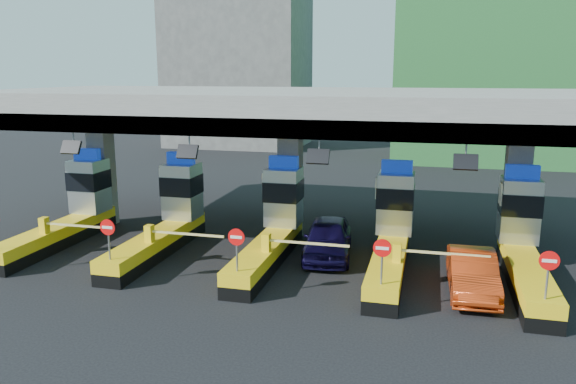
# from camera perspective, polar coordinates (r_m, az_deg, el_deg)

# --- Properties ---
(ground) EXTENTS (120.00, 120.00, 0.00)m
(ground) POSITION_cam_1_polar(r_m,az_deg,el_deg) (24.39, -1.51, -6.63)
(ground) COLOR black
(ground) RESTS_ON ground
(toll_canopy) EXTENTS (28.00, 12.09, 7.00)m
(toll_canopy) POSITION_cam_1_polar(r_m,az_deg,el_deg) (25.92, 0.17, 8.35)
(toll_canopy) COLOR slate
(toll_canopy) RESTS_ON ground
(toll_lane_far_left) EXTENTS (4.43, 8.00, 4.16)m
(toll_lane_far_left) POSITION_cam_1_polar(r_m,az_deg,el_deg) (28.53, -21.07, -1.75)
(toll_lane_far_left) COLOR black
(toll_lane_far_left) RESTS_ON ground
(toll_lane_left) EXTENTS (4.43, 8.00, 4.16)m
(toll_lane_left) POSITION_cam_1_polar(r_m,az_deg,el_deg) (25.99, -12.02, -2.50)
(toll_lane_left) COLOR black
(toll_lane_left) RESTS_ON ground
(toll_lane_center) EXTENTS (4.43, 8.00, 4.16)m
(toll_lane_center) POSITION_cam_1_polar(r_m,az_deg,el_deg) (24.23, -1.34, -3.29)
(toll_lane_center) COLOR black
(toll_lane_center) RESTS_ON ground
(toll_lane_right) EXTENTS (4.43, 8.00, 4.16)m
(toll_lane_right) POSITION_cam_1_polar(r_m,az_deg,el_deg) (23.43, 10.55, -4.04)
(toll_lane_right) COLOR black
(toll_lane_right) RESTS_ON ground
(toll_lane_far_right) EXTENTS (4.43, 8.00, 4.16)m
(toll_lane_far_right) POSITION_cam_1_polar(r_m,az_deg,el_deg) (23.67, 22.74, -4.63)
(toll_lane_far_right) COLOR black
(toll_lane_far_right) RESTS_ON ground
(bg_building_concrete) EXTENTS (14.00, 10.00, 18.00)m
(bg_building_concrete) POSITION_cam_1_polar(r_m,az_deg,el_deg) (61.67, -5.04, 13.15)
(bg_building_concrete) COLOR #4C4C49
(bg_building_concrete) RESTS_ON ground
(van) EXTENTS (2.51, 5.06, 1.66)m
(van) POSITION_cam_1_polar(r_m,az_deg,el_deg) (24.28, 4.08, -4.68)
(van) COLOR black
(van) RESTS_ON ground
(red_car) EXTENTS (1.74, 4.62, 1.51)m
(red_car) POSITION_cam_1_polar(r_m,az_deg,el_deg) (21.42, 18.22, -7.82)
(red_car) COLOR #A12C0C
(red_car) RESTS_ON ground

